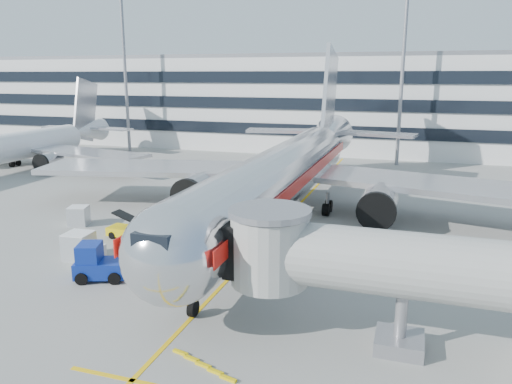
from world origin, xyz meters
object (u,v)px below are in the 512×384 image
(belt_loader, at_px, (134,231))
(cargo_container_left, at_px, (79,246))
(cargo_container_right, at_px, (79,216))
(ramp_worker, at_px, (84,255))
(baggage_tug, at_px, (98,264))
(main_jet, at_px, (288,171))
(cargo_container_front, at_px, (92,258))

(belt_loader, relative_size, cargo_container_left, 2.37)
(cargo_container_right, bearing_deg, ramp_worker, -50.97)
(belt_loader, distance_m, cargo_container_right, 6.55)
(baggage_tug, relative_size, cargo_container_right, 1.84)
(baggage_tug, distance_m, ramp_worker, 2.26)
(main_jet, bearing_deg, cargo_container_right, -154.34)
(cargo_container_front, bearing_deg, belt_loader, 96.55)
(belt_loader, relative_size, cargo_container_front, 2.82)
(baggage_tug, distance_m, cargo_container_right, 12.56)
(belt_loader, distance_m, cargo_container_front, 6.31)
(baggage_tug, relative_size, cargo_container_left, 1.88)
(main_jet, height_order, cargo_container_right, main_jet)
(belt_loader, height_order, cargo_container_left, belt_loader)
(baggage_tug, height_order, cargo_container_left, baggage_tug)
(belt_loader, distance_m, baggage_tug, 7.89)
(cargo_container_front, bearing_deg, cargo_container_left, 146.49)
(main_jet, relative_size, cargo_container_left, 27.28)
(main_jet, relative_size, cargo_container_right, 26.71)
(main_jet, xyz_separation_m, baggage_tug, (-7.72, -17.06, -3.22))
(baggage_tug, distance_m, cargo_container_left, 4.27)
(belt_loader, height_order, cargo_container_right, belt_loader)
(main_jet, relative_size, ramp_worker, 27.31)
(cargo_container_right, height_order, cargo_container_front, cargo_container_right)
(cargo_container_left, relative_size, ramp_worker, 1.00)
(cargo_container_left, height_order, cargo_container_right, cargo_container_left)
(belt_loader, xyz_separation_m, ramp_worker, (0.22, -6.39, 0.34))
(belt_loader, relative_size, cargo_container_right, 2.32)
(main_jet, xyz_separation_m, cargo_container_right, (-16.18, -7.77, -3.42))
(baggage_tug, bearing_deg, belt_loader, 105.72)
(belt_loader, height_order, ramp_worker, belt_loader)
(cargo_container_left, height_order, cargo_container_front, cargo_container_left)
(main_jet, height_order, belt_loader, main_jet)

